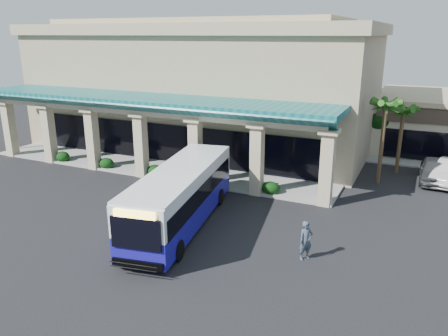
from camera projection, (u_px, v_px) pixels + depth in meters
The scene contains 10 objects.
ground at pixel (199, 219), 24.87m from camera, with size 110.00×110.00×0.00m, color black.
main_building at pixel (203, 84), 40.28m from camera, with size 30.80×14.80×11.35m, color tan, non-canonical shape.
arcade at pixel (148, 134), 33.15m from camera, with size 30.00×6.20×5.70m, color #0E5257, non-canonical shape.
palm_0 at pixel (383, 137), 29.98m from camera, with size 2.40×2.40×6.60m, color #1E4B14, non-canonical shape.
palm_1 at pixel (401, 136), 32.29m from camera, with size 2.40×2.40×5.80m, color #1E4B14, non-canonical shape.
palm_2 at pixel (9, 116), 38.67m from camera, with size 2.40×2.40×6.20m, color #1E4B14, non-canonical shape.
broadleaf_tree at pixel (379, 127), 37.58m from camera, with size 2.60×2.60×4.81m, color black, non-canonical shape.
transit_bus at pixel (181, 197), 23.73m from camera, with size 2.70×11.58×3.23m, color #1C16A4, non-canonical shape.
pedestrian at pixel (306, 241), 20.22m from camera, with size 0.69×0.45×1.89m, color #3A4756.
car_silver at pixel (435, 170), 30.93m from camera, with size 1.99×4.95×1.69m, color #3C3E40.
Camera 1 is at (10.99, -20.14, 10.13)m, focal length 35.00 mm.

